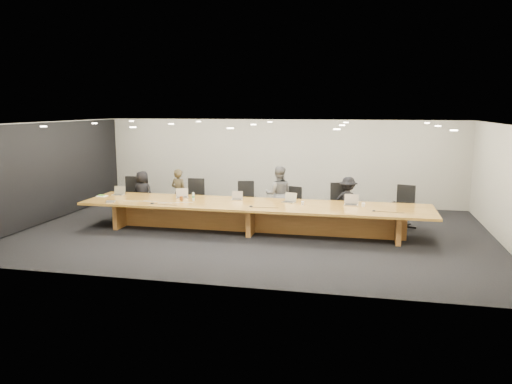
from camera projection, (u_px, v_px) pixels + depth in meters
ground at (254, 232)px, 12.98m from camera, size 12.00×12.00×0.00m
back_wall at (280, 162)px, 16.59m from camera, size 12.00×0.02×2.80m
left_wall_panel at (47, 173)px, 14.00m from camera, size 0.08×7.84×2.74m
conference_table at (254, 212)px, 12.89m from camera, size 9.00×1.80×0.75m
chair_far_left at (131, 195)px, 15.03m from camera, size 0.62×0.62×1.15m
chair_left at (194, 198)px, 14.45m from camera, size 0.60×0.60×1.17m
chair_mid_left at (246, 201)px, 14.24m from camera, size 0.70×0.70×1.13m
chair_mid_right at (291, 205)px, 13.93m from camera, size 0.66×0.66×1.02m
chair_right at (341, 204)px, 13.60m from camera, size 0.73×0.73×1.18m
chair_far_right at (403, 206)px, 13.33m from camera, size 0.75×0.75×1.16m
person_a at (143, 193)px, 14.81m from camera, size 0.70×0.49×1.34m
person_b at (179, 193)px, 14.57m from camera, size 0.60×0.47×1.44m
person_c at (279, 194)px, 13.97m from camera, size 0.85×0.71×1.58m
person_d at (348, 202)px, 13.52m from camera, size 0.96×0.69×1.35m
laptop_a at (118, 191)px, 14.06m from camera, size 0.33×0.25×0.25m
laptop_b at (182, 193)px, 13.64m from camera, size 0.39×0.35×0.26m
laptop_c at (237, 196)px, 13.35m from camera, size 0.32×0.25×0.23m
laptop_d at (289, 198)px, 12.97m from camera, size 0.38×0.33×0.26m
laptop_e at (351, 200)px, 12.61m from camera, size 0.36×0.27×0.28m
water_bottle at (193, 197)px, 13.23m from camera, size 0.08×0.08×0.21m
amber_mug at (181, 198)px, 13.26m from camera, size 0.11×0.11×0.11m
paper_cup_near at (303, 203)px, 12.66m from camera, size 0.10×0.10×0.09m
paper_cup_far at (363, 205)px, 12.42m from camera, size 0.08×0.08×0.10m
notepad at (102, 196)px, 13.87m from camera, size 0.27×0.22×0.02m
lime_gadget at (102, 195)px, 13.88m from camera, size 0.18×0.13×0.03m
av_box at (111, 202)px, 13.01m from camera, size 0.26×0.23×0.03m
mic_left at (152, 203)px, 12.82m from camera, size 0.16×0.16×0.03m
mic_center at (251, 206)px, 12.45m from camera, size 0.13×0.13×0.03m
mic_right at (374, 211)px, 11.90m from camera, size 0.13×0.13×0.03m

